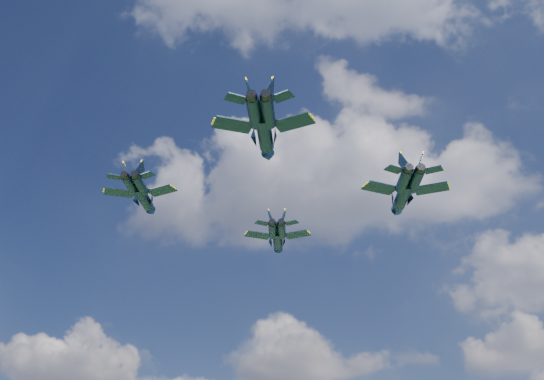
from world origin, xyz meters
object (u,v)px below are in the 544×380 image
(jet_left, at_px, (144,198))
(jet_lead, at_px, (278,240))
(jet_slot, at_px, (265,134))
(jet_right, at_px, (402,196))

(jet_left, bearing_deg, jet_lead, 41.60)
(jet_lead, relative_size, jet_slot, 0.90)
(jet_right, bearing_deg, jet_slot, -138.31)
(jet_left, relative_size, jet_right, 0.87)
(jet_left, bearing_deg, jet_slot, -43.40)
(jet_left, distance_m, jet_right, 40.50)
(jet_lead, xyz_separation_m, jet_slot, (7.28, -37.20, -1.75))
(jet_lead, relative_size, jet_left, 1.00)
(jet_left, xyz_separation_m, jet_right, (39.89, 6.93, -1.15))
(jet_slot, bearing_deg, jet_left, 135.08)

